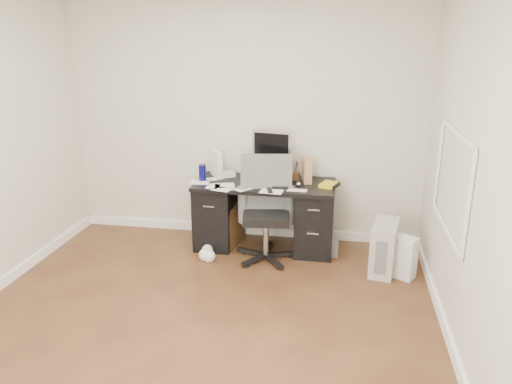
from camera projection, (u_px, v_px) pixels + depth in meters
ground at (198, 324)px, 4.12m from camera, size 4.00×4.00×0.00m
room_shell at (195, 124)px, 3.64m from camera, size 4.02×4.02×2.71m
desk at (265, 213)px, 5.50m from camera, size 1.50×0.70×0.75m
loose_papers at (246, 183)px, 5.37m from camera, size 1.10×0.60×0.00m
lcd_monitor at (272, 155)px, 5.43m from camera, size 0.48×0.32×0.55m
keyboard at (269, 185)px, 5.26m from camera, size 0.46×0.20×0.03m
computer_mouse at (298, 184)px, 5.24m from camera, size 0.06×0.06×0.05m
travel_mug at (202, 173)px, 5.45m from camera, size 0.09×0.09×0.18m
white_binder at (216, 164)px, 5.58m from camera, size 0.24×0.29×0.30m
magazine_file at (307, 170)px, 5.39m from camera, size 0.16×0.24×0.26m
pen_cup at (296, 171)px, 5.46m from camera, size 0.10×0.10×0.21m
yellow_book at (329, 185)px, 5.25m from camera, size 0.23×0.25×0.04m
paper_remote at (271, 191)px, 5.09m from camera, size 0.25×0.20×0.02m
office_chair at (266, 211)px, 5.15m from camera, size 0.70×0.70×1.09m
pc_tower at (384, 247)px, 4.98m from camera, size 0.32×0.54×0.51m
shopping_bag at (399, 256)px, 4.88m from camera, size 0.38×0.35×0.42m
wicker_basket at (219, 224)px, 5.66m from camera, size 0.53×0.53×0.45m
desk_printer at (321, 245)px, 5.42m from camera, size 0.38×0.33×0.20m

